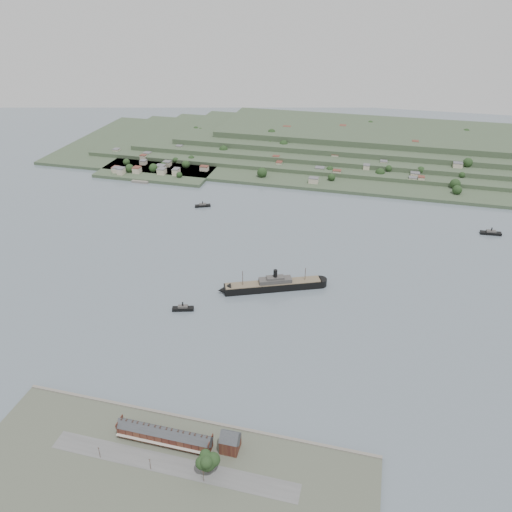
% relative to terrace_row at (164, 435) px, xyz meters
% --- Properties ---
extents(ground, '(1400.00, 1400.00, 0.00)m').
position_rel_terrace_row_xyz_m(ground, '(10.00, 168.02, -6.84)').
color(ground, slate).
rests_on(ground, ground).
extents(near_shore, '(220.00, 80.00, 2.60)m').
position_rel_terrace_row_xyz_m(near_shore, '(10.00, -18.73, -5.83)').
color(near_shore, '#4C5142').
rests_on(near_shore, ground).
extents(terrace_row, '(55.60, 9.80, 11.07)m').
position_rel_terrace_row_xyz_m(terrace_row, '(0.00, 0.00, 0.00)').
color(terrace_row, '#482019').
rests_on(terrace_row, ground).
extents(gabled_building, '(10.40, 10.18, 14.09)m').
position_rel_terrace_row_xyz_m(gabled_building, '(37.50, 4.02, 1.34)').
color(gabled_building, '#482019').
rests_on(gabled_building, ground).
extents(far_peninsula, '(760.00, 309.00, 30.00)m').
position_rel_terrace_row_xyz_m(far_peninsula, '(37.91, 561.12, 5.04)').
color(far_peninsula, '#33462E').
rests_on(far_peninsula, ground).
extents(steamship, '(88.75, 45.05, 22.49)m').
position_rel_terrace_row_xyz_m(steamship, '(22.33, 170.37, -2.69)').
color(steamship, black).
rests_on(steamship, ground).
extents(tugboat, '(17.56, 9.15, 7.64)m').
position_rel_terrace_row_xyz_m(tugboat, '(-38.24, 123.83, -4.98)').
color(tugboat, black).
rests_on(tugboat, ground).
extents(ferry_west, '(18.30, 11.83, 6.69)m').
position_rel_terrace_row_xyz_m(ferry_west, '(-91.67, 319.70, -5.23)').
color(ferry_west, black).
rests_on(ferry_west, ground).
extents(ferry_east, '(20.81, 6.98, 7.68)m').
position_rel_terrace_row_xyz_m(ferry_east, '(218.76, 326.63, -4.99)').
color(ferry_east, black).
rests_on(ferry_east, ground).
extents(fig_tree, '(12.57, 10.88, 14.03)m').
position_rel_terrace_row_xyz_m(fig_tree, '(30.44, -13.26, 3.72)').
color(fig_tree, '#3F291D').
rests_on(fig_tree, ground).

